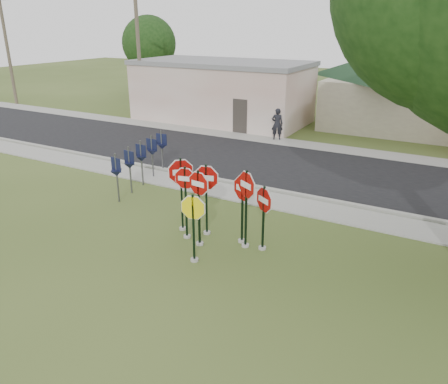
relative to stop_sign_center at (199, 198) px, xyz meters
The scene contains 20 objects.
ground 1.92m from the stop_sign_center, 74.35° to the right, with size 120.00×120.00×0.00m, color #3B4E1D.
sidewalk_near 4.79m from the stop_sign_center, 86.46° to the left, with size 60.00×1.60×0.06m, color gray.
road 9.15m from the stop_sign_center, 88.23° to the left, with size 60.00×7.00×0.04m, color black.
sidewalk_far 13.40m from the stop_sign_center, 88.80° to the left, with size 60.00×1.60×0.06m, color gray.
curb 5.73m from the stop_sign_center, 87.10° to the left, with size 60.00×0.20×0.14m, color gray.
stop_sign_center is the anchor object (origin of this frame).
stop_sign_yellow 1.07m from the stop_sign_center, 66.85° to the right, with size 0.99×0.26×2.24m.
stop_sign_left 0.67m from the stop_sign_center, 160.80° to the left, with size 0.96×0.24×2.57m.
stop_sign_right 1.47m from the stop_sign_center, 24.18° to the left, with size 1.02×0.60×2.68m.
stop_sign_back_right 1.38m from the stop_sign_center, 36.81° to the left, with size 1.06×0.44×2.43m.
stop_sign_back_left 0.81m from the stop_sign_center, 104.37° to the left, with size 1.09×0.32×2.57m.
stop_sign_far_right 2.03m from the stop_sign_center, 20.61° to the left, with size 0.93×0.60×2.22m.
stop_sign_far_left 1.27m from the stop_sign_center, 149.32° to the left, with size 0.83×0.85×2.69m.
route_sign_row 6.22m from the stop_sign_center, 145.61° to the left, with size 1.43×4.63×2.00m.
building_stucco 19.12m from the stop_sign_center, 117.15° to the left, with size 12.20×6.20×4.20m.
building_house 21.23m from the stop_sign_center, 83.80° to the left, with size 11.60×11.60×6.20m.
utility_pole_near 20.03m from the stop_sign_center, 134.01° to the left, with size 2.20×0.26×9.50m.
utility_pole_far 31.30m from the stop_sign_center, 152.87° to the left, with size 2.20×0.26×9.00m.
bg_tree_left 30.48m from the stop_sign_center, 130.61° to the left, with size 4.90×4.90×7.35m.
pedestrian 13.90m from the stop_sign_center, 102.44° to the left, with size 0.69×0.45×1.89m, color black.
Camera 1 is at (6.45, -9.53, 6.67)m, focal length 35.00 mm.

